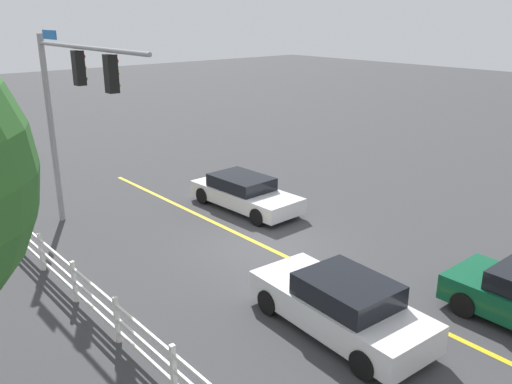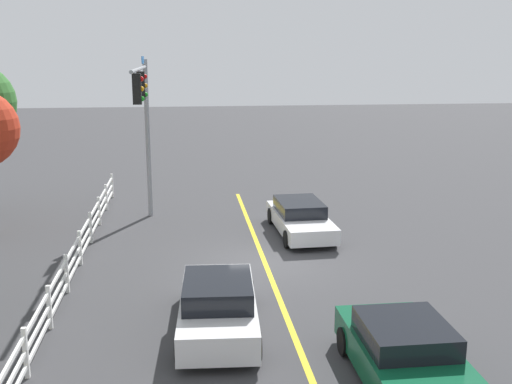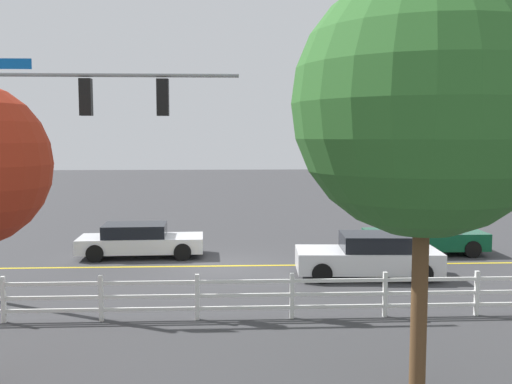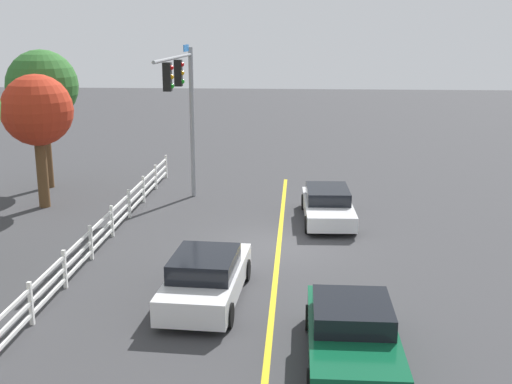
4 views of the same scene
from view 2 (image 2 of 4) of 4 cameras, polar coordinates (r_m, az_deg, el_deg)
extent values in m
plane|color=#38383A|center=(20.05, 0.84, -6.69)|extent=(120.00, 120.00, 0.00)
cube|color=gold|center=(16.39, 2.77, -11.37)|extent=(28.00, 0.16, 0.01)
cylinder|color=gray|center=(25.46, -10.17, 4.90)|extent=(0.20, 0.20, 6.51)
cylinder|color=gray|center=(21.72, -10.98, 11.33)|extent=(7.02, 0.12, 0.12)
cube|color=#0C59B2|center=(24.32, -10.65, 12.16)|extent=(1.10, 0.03, 0.28)
cube|color=black|center=(22.39, -10.81, 9.85)|extent=(0.32, 0.28, 1.00)
sphere|color=red|center=(22.37, -10.45, 10.68)|extent=(0.17, 0.17, 0.17)
sphere|color=orange|center=(22.38, -10.42, 9.86)|extent=(0.17, 0.17, 0.17)
sphere|color=#148C19|center=(22.40, -10.38, 9.05)|extent=(0.17, 0.17, 0.17)
cube|color=black|center=(20.32, -11.18, 9.53)|extent=(0.32, 0.28, 1.00)
sphere|color=red|center=(20.30, -10.79, 10.45)|extent=(0.17, 0.17, 0.17)
sphere|color=orange|center=(20.31, -10.75, 9.55)|extent=(0.17, 0.17, 0.17)
sphere|color=#148C19|center=(20.33, -10.72, 8.65)|extent=(0.17, 0.17, 0.17)
cube|color=silver|center=(23.06, 4.23, -2.78)|extent=(4.71, 1.97, 0.56)
cube|color=black|center=(23.14, 4.12, -1.39)|extent=(2.38, 1.70, 0.48)
cylinder|color=black|center=(21.85, 7.31, -4.24)|extent=(0.65, 0.24, 0.64)
cylinder|color=black|center=(21.45, 3.01, -4.48)|extent=(0.65, 0.24, 0.64)
cylinder|color=black|center=(24.78, 5.27, -2.11)|extent=(0.65, 0.24, 0.64)
cylinder|color=black|center=(24.43, 1.46, -2.28)|extent=(0.65, 0.24, 0.64)
cube|color=silver|center=(15.30, -3.60, -10.95)|extent=(4.68, 2.10, 0.67)
cube|color=black|center=(14.85, -3.64, -9.20)|extent=(2.21, 1.77, 0.52)
cylinder|color=black|center=(16.85, -6.56, -9.56)|extent=(0.65, 0.26, 0.64)
cylinder|color=black|center=(16.84, -0.64, -9.48)|extent=(0.65, 0.26, 0.64)
cylinder|color=black|center=(14.03, -7.20, -14.44)|extent=(0.65, 0.26, 0.64)
cylinder|color=black|center=(14.02, 0.04, -14.35)|extent=(0.65, 0.26, 0.64)
cube|color=#0C4C2D|center=(13.24, 14.12, -15.41)|extent=(4.52, 1.93, 0.66)
cube|color=black|center=(13.17, 13.91, -12.79)|extent=(1.94, 1.73, 0.47)
cylinder|color=black|center=(14.92, 15.27, -13.07)|extent=(0.64, 0.22, 0.64)
cylinder|color=black|center=(14.37, 8.37, -13.77)|extent=(0.64, 0.22, 0.64)
cube|color=white|center=(14.07, -20.93, -14.01)|extent=(0.10, 0.10, 1.15)
cube|color=white|center=(16.16, -18.94, -10.25)|extent=(0.10, 0.10, 1.15)
cube|color=white|center=(18.31, -17.45, -7.37)|extent=(0.10, 0.10, 1.15)
cube|color=white|center=(20.51, -16.29, -5.09)|extent=(0.10, 0.10, 1.15)
cube|color=white|center=(22.74, -15.36, -3.25)|extent=(0.10, 0.10, 1.15)
cube|color=white|center=(25.00, -14.60, -1.74)|extent=(0.10, 0.10, 1.15)
cube|color=white|center=(27.27, -13.97, -0.49)|extent=(0.10, 0.10, 1.15)
cube|color=white|center=(29.56, -13.44, 0.58)|extent=(0.10, 0.10, 1.15)
cube|color=white|center=(17.09, -18.24, -7.55)|extent=(26.00, 0.06, 0.09)
cube|color=white|center=(17.22, -18.15, -8.64)|extent=(26.00, 0.06, 0.09)
cube|color=white|center=(17.33, -18.08, -9.63)|extent=(26.00, 0.06, 0.09)
camera|label=1|loc=(10.48, -56.59, 9.21)|focal=37.37mm
camera|label=3|loc=(25.64, -50.42, 3.34)|focal=40.86mm
camera|label=4|loc=(3.93, 118.56, 0.54)|focal=44.84mm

